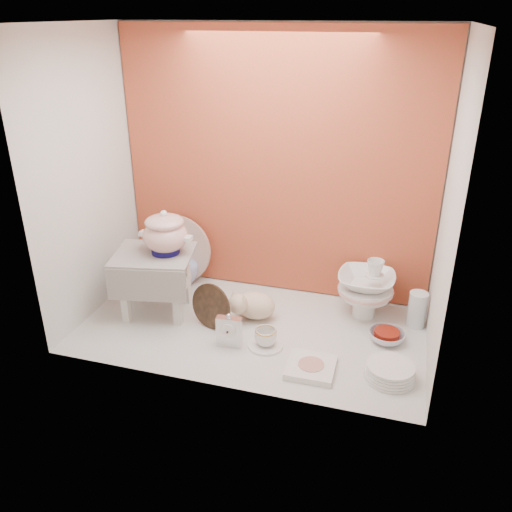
{
  "coord_description": "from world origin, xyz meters",
  "views": [
    {
      "loc": [
        0.7,
        -2.29,
        1.54
      ],
      "look_at": [
        0.02,
        0.02,
        0.42
      ],
      "focal_mm": 37.04,
      "sensor_mm": 36.0,
      "label": 1
    }
  ],
  "objects_px": {
    "floral_platter": "(178,249)",
    "gold_rim_teacup": "(266,337)",
    "porcelain_tower": "(366,288)",
    "plush_pig": "(255,305)",
    "soup_tureen": "(165,232)",
    "blue_white_vase": "(177,264)",
    "mantel_clock": "(229,330)",
    "step_stool": "(156,283)",
    "crystal_bowl": "(387,337)",
    "dinner_plate_stack": "(390,372)"
  },
  "relations": [
    {
      "from": "soup_tureen",
      "to": "blue_white_vase",
      "type": "height_order",
      "value": "soup_tureen"
    },
    {
      "from": "mantel_clock",
      "to": "step_stool",
      "type": "bearing_deg",
      "value": 153.46
    },
    {
      "from": "step_stool",
      "to": "dinner_plate_stack",
      "type": "xyz_separation_m",
      "value": [
        1.29,
        -0.24,
        -0.14
      ]
    },
    {
      "from": "floral_platter",
      "to": "mantel_clock",
      "type": "bearing_deg",
      "value": -48.14
    },
    {
      "from": "soup_tureen",
      "to": "plush_pig",
      "type": "height_order",
      "value": "soup_tureen"
    },
    {
      "from": "step_stool",
      "to": "gold_rim_teacup",
      "type": "height_order",
      "value": "step_stool"
    },
    {
      "from": "step_stool",
      "to": "floral_platter",
      "type": "relative_size",
      "value": 0.99
    },
    {
      "from": "plush_pig",
      "to": "gold_rim_teacup",
      "type": "xyz_separation_m",
      "value": [
        0.13,
        -0.24,
        -0.03
      ]
    },
    {
      "from": "blue_white_vase",
      "to": "plush_pig",
      "type": "xyz_separation_m",
      "value": [
        0.58,
        -0.26,
        -0.05
      ]
    },
    {
      "from": "step_stool",
      "to": "dinner_plate_stack",
      "type": "height_order",
      "value": "step_stool"
    },
    {
      "from": "soup_tureen",
      "to": "porcelain_tower",
      "type": "bearing_deg",
      "value": 13.28
    },
    {
      "from": "crystal_bowl",
      "to": "porcelain_tower",
      "type": "bearing_deg",
      "value": 122.36
    },
    {
      "from": "gold_rim_teacup",
      "to": "dinner_plate_stack",
      "type": "relative_size",
      "value": 0.48
    },
    {
      "from": "soup_tureen",
      "to": "mantel_clock",
      "type": "distance_m",
      "value": 0.63
    },
    {
      "from": "dinner_plate_stack",
      "to": "mantel_clock",
      "type": "bearing_deg",
      "value": 177.26
    },
    {
      "from": "floral_platter",
      "to": "gold_rim_teacup",
      "type": "relative_size",
      "value": 3.8
    },
    {
      "from": "soup_tureen",
      "to": "mantel_clock",
      "type": "xyz_separation_m",
      "value": [
        0.43,
        -0.24,
        -0.39
      ]
    },
    {
      "from": "step_stool",
      "to": "gold_rim_teacup",
      "type": "distance_m",
      "value": 0.7
    },
    {
      "from": "blue_white_vase",
      "to": "crystal_bowl",
      "type": "xyz_separation_m",
      "value": [
        1.29,
        -0.28,
        -0.11
      ]
    },
    {
      "from": "blue_white_vase",
      "to": "porcelain_tower",
      "type": "relative_size",
      "value": 0.79
    },
    {
      "from": "dinner_plate_stack",
      "to": "gold_rim_teacup",
      "type": "bearing_deg",
      "value": 172.25
    },
    {
      "from": "step_stool",
      "to": "mantel_clock",
      "type": "bearing_deg",
      "value": -34.37
    },
    {
      "from": "gold_rim_teacup",
      "to": "step_stool",
      "type": "bearing_deg",
      "value": 166.61
    },
    {
      "from": "porcelain_tower",
      "to": "mantel_clock",
      "type": "bearing_deg",
      "value": -141.74
    },
    {
      "from": "floral_platter",
      "to": "plush_pig",
      "type": "xyz_separation_m",
      "value": [
        0.59,
        -0.31,
        -0.13
      ]
    },
    {
      "from": "soup_tureen",
      "to": "gold_rim_teacup",
      "type": "distance_m",
      "value": 0.77
    },
    {
      "from": "soup_tureen",
      "to": "floral_platter",
      "type": "relative_size",
      "value": 0.66
    },
    {
      "from": "porcelain_tower",
      "to": "gold_rim_teacup",
      "type": "bearing_deg",
      "value": -134.99
    },
    {
      "from": "gold_rim_teacup",
      "to": "crystal_bowl",
      "type": "distance_m",
      "value": 0.62
    },
    {
      "from": "gold_rim_teacup",
      "to": "mantel_clock",
      "type": "bearing_deg",
      "value": -165.43
    },
    {
      "from": "mantel_clock",
      "to": "plush_pig",
      "type": "relative_size",
      "value": 0.66
    },
    {
      "from": "floral_platter",
      "to": "blue_white_vase",
      "type": "bearing_deg",
      "value": -80.42
    },
    {
      "from": "blue_white_vase",
      "to": "step_stool",
      "type": "bearing_deg",
      "value": -84.91
    },
    {
      "from": "floral_platter",
      "to": "blue_white_vase",
      "type": "relative_size",
      "value": 1.54
    },
    {
      "from": "step_stool",
      "to": "soup_tureen",
      "type": "distance_m",
      "value": 0.31
    },
    {
      "from": "step_stool",
      "to": "porcelain_tower",
      "type": "distance_m",
      "value": 1.15
    },
    {
      "from": "gold_rim_teacup",
      "to": "dinner_plate_stack",
      "type": "bearing_deg",
      "value": -7.75
    },
    {
      "from": "floral_platter",
      "to": "porcelain_tower",
      "type": "bearing_deg",
      "value": -5.43
    },
    {
      "from": "mantel_clock",
      "to": "floral_platter",
      "type": "bearing_deg",
      "value": 127.88
    },
    {
      "from": "mantel_clock",
      "to": "soup_tureen",
      "type": "bearing_deg",
      "value": 147.09
    },
    {
      "from": "gold_rim_teacup",
      "to": "porcelain_tower",
      "type": "bearing_deg",
      "value": 45.01
    },
    {
      "from": "blue_white_vase",
      "to": "mantel_clock",
      "type": "relative_size",
      "value": 1.5
    },
    {
      "from": "dinner_plate_stack",
      "to": "crystal_bowl",
      "type": "height_order",
      "value": "dinner_plate_stack"
    },
    {
      "from": "step_stool",
      "to": "porcelain_tower",
      "type": "height_order",
      "value": "step_stool"
    },
    {
      "from": "floral_platter",
      "to": "crystal_bowl",
      "type": "xyz_separation_m",
      "value": [
        1.3,
        -0.33,
        -0.18
      ]
    },
    {
      "from": "mantel_clock",
      "to": "plush_pig",
      "type": "xyz_separation_m",
      "value": [
        0.05,
        0.29,
        -0.01
      ]
    },
    {
      "from": "gold_rim_teacup",
      "to": "soup_tureen",
      "type": "bearing_deg",
      "value": 162.4
    },
    {
      "from": "plush_pig",
      "to": "crystal_bowl",
      "type": "distance_m",
      "value": 0.71
    },
    {
      "from": "crystal_bowl",
      "to": "gold_rim_teacup",
      "type": "bearing_deg",
      "value": -159.35
    },
    {
      "from": "step_stool",
      "to": "gold_rim_teacup",
      "type": "relative_size",
      "value": 3.74
    }
  ]
}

